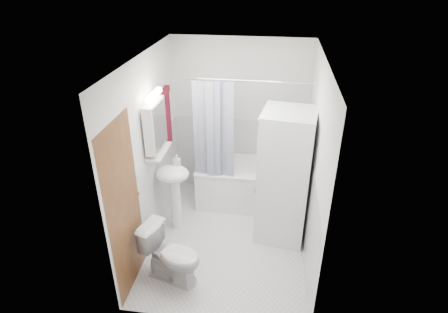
# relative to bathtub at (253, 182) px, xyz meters

# --- Properties ---
(floor) EXTENTS (2.60, 2.60, 0.00)m
(floor) POSITION_rel_bathtub_xyz_m (-0.25, -0.92, -0.35)
(floor) COLOR silver
(floor) RESTS_ON ground
(room_walls) EXTENTS (2.60, 2.60, 2.60)m
(room_walls) POSITION_rel_bathtub_xyz_m (-0.25, -0.92, 1.14)
(room_walls) COLOR silver
(room_walls) RESTS_ON ground
(wainscot) EXTENTS (1.98, 2.58, 2.58)m
(wainscot) POSITION_rel_bathtub_xyz_m (-0.25, -0.63, 0.25)
(wainscot) COLOR white
(wainscot) RESTS_ON ground
(door) EXTENTS (0.05, 2.00, 2.00)m
(door) POSITION_rel_bathtub_xyz_m (-1.20, -1.47, 0.65)
(door) COLOR brown
(door) RESTS_ON ground
(bathtub) EXTENTS (1.65, 0.78, 0.63)m
(bathtub) POSITION_rel_bathtub_xyz_m (0.00, 0.00, 0.00)
(bathtub) COLOR white
(bathtub) RESTS_ON ground
(tub_spout) EXTENTS (0.04, 0.12, 0.04)m
(tub_spout) POSITION_rel_bathtub_xyz_m (0.20, 0.33, 0.60)
(tub_spout) COLOR silver
(tub_spout) RESTS_ON room_walls
(curtain_rod) EXTENTS (1.83, 0.02, 0.02)m
(curtain_rod) POSITION_rel_bathtub_xyz_m (-0.00, -0.33, 1.65)
(curtain_rod) COLOR silver
(curtain_rod) RESTS_ON room_walls
(shower_curtain) EXTENTS (0.55, 0.02, 1.45)m
(shower_curtain) POSITION_rel_bathtub_xyz_m (-0.54, -0.33, 0.90)
(shower_curtain) COLOR #142049
(shower_curtain) RESTS_ON curtain_rod
(sink) EXTENTS (0.44, 0.37, 1.04)m
(sink) POSITION_rel_bathtub_xyz_m (-1.01, -0.75, 0.36)
(sink) COLOR white
(sink) RESTS_ON ground
(medicine_cabinet) EXTENTS (0.13, 0.50, 0.71)m
(medicine_cabinet) POSITION_rel_bathtub_xyz_m (-1.16, -0.82, 1.22)
(medicine_cabinet) COLOR white
(medicine_cabinet) RESTS_ON room_walls
(shelf) EXTENTS (0.18, 0.54, 0.02)m
(shelf) POSITION_rel_bathtub_xyz_m (-1.14, -0.82, 0.85)
(shelf) COLOR silver
(shelf) RESTS_ON room_walls
(shower_caddy) EXTENTS (0.22, 0.06, 0.02)m
(shower_caddy) POSITION_rel_bathtub_xyz_m (0.25, 0.32, 0.80)
(shower_caddy) COLOR silver
(shower_caddy) RESTS_ON room_walls
(towel) EXTENTS (0.07, 0.35, 0.84)m
(towel) POSITION_rel_bathtub_xyz_m (-1.19, -0.29, 1.10)
(towel) COLOR #570B15
(towel) RESTS_ON room_walls
(washer_dryer) EXTENTS (0.71, 0.70, 1.77)m
(washer_dryer) POSITION_rel_bathtub_xyz_m (0.42, -0.70, 0.54)
(washer_dryer) COLOR white
(washer_dryer) RESTS_ON ground
(toilet) EXTENTS (0.78, 0.58, 0.68)m
(toilet) POSITION_rel_bathtub_xyz_m (-0.80, -1.69, -0.00)
(toilet) COLOR white
(toilet) RESTS_ON ground
(soap_pump) EXTENTS (0.08, 0.17, 0.08)m
(soap_pump) POSITION_rel_bathtub_xyz_m (-0.96, -0.67, 0.60)
(soap_pump) COLOR gray
(soap_pump) RESTS_ON sink
(shelf_bottle) EXTENTS (0.07, 0.18, 0.07)m
(shelf_bottle) POSITION_rel_bathtub_xyz_m (-1.14, -0.97, 0.90)
(shelf_bottle) COLOR gray
(shelf_bottle) RESTS_ON shelf
(shelf_cup) EXTENTS (0.10, 0.09, 0.10)m
(shelf_cup) POSITION_rel_bathtub_xyz_m (-1.14, -0.70, 0.92)
(shelf_cup) COLOR gray
(shelf_cup) RESTS_ON shelf
(shampoo_a) EXTENTS (0.13, 0.17, 0.13)m
(shampoo_a) POSITION_rel_bathtub_xyz_m (0.10, 0.32, 0.88)
(shampoo_a) COLOR gray
(shampoo_a) RESTS_ON shower_caddy
(shampoo_b) EXTENTS (0.08, 0.21, 0.08)m
(shampoo_b) POSITION_rel_bathtub_xyz_m (0.22, 0.32, 0.85)
(shampoo_b) COLOR #2B4AAE
(shampoo_b) RESTS_ON shower_caddy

